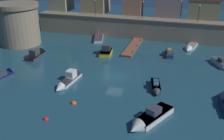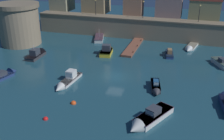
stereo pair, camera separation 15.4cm
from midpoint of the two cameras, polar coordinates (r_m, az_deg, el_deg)
ground_plane at (r=39.99m, az=0.57°, el=-1.43°), size 116.62×116.62×0.00m
quay_wall at (r=58.54m, az=6.43°, el=8.87°), size 48.12×3.33×4.38m
fortress_tower at (r=56.91m, az=-19.38°, el=9.30°), size 8.48×8.48×8.18m
pier_dock at (r=52.54m, az=4.35°, el=4.96°), size 1.93×11.13×0.70m
quay_lamp_0 at (r=60.42m, az=-3.73°, el=13.73°), size 0.32×0.32×3.39m
quay_lamp_1 at (r=57.58m, az=6.53°, el=13.27°), size 0.32×0.32×3.59m
quay_lamp_2 at (r=56.70m, az=18.04°, el=12.00°), size 0.32×0.32×3.37m
moored_boat_0 at (r=36.47m, az=9.24°, el=-3.62°), size 2.09×4.70×1.52m
moored_boat_1 at (r=58.86m, az=-2.86°, el=7.25°), size 3.66×7.49×2.82m
moored_boat_2 at (r=46.82m, az=22.81°, el=1.11°), size 3.92×5.60×1.83m
moored_boat_4 at (r=29.67m, az=7.62°, el=-10.34°), size 4.62×6.81×1.97m
moored_boat_5 at (r=49.82m, az=-15.66°, el=3.41°), size 1.89×5.58×2.96m
moored_boat_6 at (r=42.86m, az=-22.09°, el=-1.01°), size 2.88×5.68×1.63m
moored_boat_8 at (r=49.35m, az=-1.25°, el=4.23°), size 2.53×4.85×2.35m
moored_boat_9 at (r=54.12m, az=16.31°, el=4.69°), size 2.81×6.44×1.46m
moored_boat_10 at (r=38.18m, az=-9.72°, el=-2.37°), size 1.87×6.27×2.00m
moored_boat_11 at (r=49.75m, az=11.98°, el=3.68°), size 1.95×4.83×1.63m
mooring_buoy_0 at (r=31.07m, az=-14.08°, el=-10.19°), size 0.58×0.58×0.58m
mooring_buoy_1 at (r=33.40m, az=-8.35°, el=-7.10°), size 0.71×0.71×0.71m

